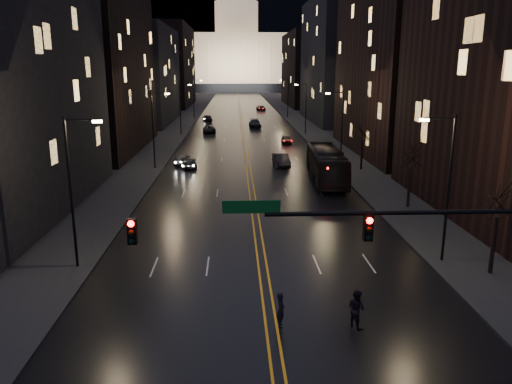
{
  "coord_description": "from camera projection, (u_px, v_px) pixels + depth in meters",
  "views": [
    {
      "loc": [
        -1.6,
        -18.07,
        11.6
      ],
      "look_at": [
        -0.3,
        12.09,
        4.05
      ],
      "focal_mm": 35.0,
      "sensor_mm": 36.0,
      "label": 1
    }
  ],
  "objects": [
    {
      "name": "tree_right_mid",
      "position": [
        411.0,
        156.0,
        41.16
      ],
      "size": [
        2.4,
        2.4,
        6.65
      ],
      "color": "black",
      "rests_on": "ground"
    },
    {
      "name": "streetlamp_left_near",
      "position": [
        73.0,
        185.0,
        28.4
      ],
      "size": [
        2.13,
        0.25,
        9.0
      ],
      "color": "black",
      "rests_on": "ground"
    },
    {
      "name": "capitol",
      "position": [
        237.0,
        57.0,
        258.54
      ],
      "size": [
        90.0,
        50.0,
        58.5
      ],
      "color": "black",
      "rests_on": "ground"
    },
    {
      "name": "streetlamp_left_far",
      "position": [
        181.0,
        106.0,
        86.55
      ],
      "size": [
        2.13,
        0.25,
        9.0
      ],
      "color": "black",
      "rests_on": "ground"
    },
    {
      "name": "pedestrian_a",
      "position": [
        281.0,
        310.0,
        22.78
      ],
      "size": [
        0.4,
        0.61,
        1.68
      ],
      "primitive_type": "imported",
      "rotation": [
        0.0,
        0.0,
        1.57
      ],
      "color": "black",
      "rests_on": "ground"
    },
    {
      "name": "tree_right_near",
      "position": [
        499.0,
        199.0,
        27.59
      ],
      "size": [
        2.4,
        2.4,
        6.65
      ],
      "color": "black",
      "rests_on": "ground"
    },
    {
      "name": "building_left_far",
      "position": [
        143.0,
        75.0,
        106.26
      ],
      "size": [
        12.0,
        34.0,
        20.0
      ],
      "primitive_type": "cube",
      "color": "black",
      "rests_on": "ground"
    },
    {
      "name": "ground",
      "position": [
        276.0,
        359.0,
        20.39
      ],
      "size": [
        900.0,
        900.0,
        0.0
      ],
      "primitive_type": "plane",
      "color": "black",
      "rests_on": "ground"
    },
    {
      "name": "oncoming_car_d",
      "position": [
        207.0,
        118.0,
        110.91
      ],
      "size": [
        2.52,
        5.02,
        1.4
      ],
      "primitive_type": "imported",
      "rotation": [
        0.0,
        0.0,
        3.26
      ],
      "color": "black",
      "rests_on": "ground"
    },
    {
      "name": "oncoming_car_c",
      "position": [
        209.0,
        129.0,
        91.32
      ],
      "size": [
        2.64,
        5.12,
        1.38
      ],
      "primitive_type": "imported",
      "rotation": [
        0.0,
        0.0,
        3.21
      ],
      "color": "black",
      "rests_on": "ground"
    },
    {
      "name": "streetlamp_left_dist",
      "position": [
        194.0,
        96.0,
        115.63
      ],
      "size": [
        2.13,
        0.25,
        9.0
      ],
      "color": "black",
      "rests_on": "ground"
    },
    {
      "name": "receding_car_a",
      "position": [
        281.0,
        160.0,
        59.97
      ],
      "size": [
        1.93,
        4.78,
        1.54
      ],
      "primitive_type": "imported",
      "rotation": [
        0.0,
        0.0,
        0.07
      ],
      "color": "black",
      "rests_on": "ground"
    },
    {
      "name": "building_left_mid",
      "position": [
        92.0,
        50.0,
        68.46
      ],
      "size": [
        12.0,
        30.0,
        28.0
      ],
      "primitive_type": "cube",
      "color": "black",
      "rests_on": "ground"
    },
    {
      "name": "tree_right_far",
      "position": [
        363.0,
        132.0,
        56.67
      ],
      "size": [
        2.4,
        2.4,
        6.65
      ],
      "color": "black",
      "rests_on": "ground"
    },
    {
      "name": "streetlamp_left_mid",
      "position": [
        155.0,
        126.0,
        57.48
      ],
      "size": [
        2.13,
        0.25,
        9.0
      ],
      "color": "black",
      "rests_on": "ground"
    },
    {
      "name": "receding_car_d",
      "position": [
        261.0,
        108.0,
        138.09
      ],
      "size": [
        2.4,
        5.08,
        1.4
      ],
      "primitive_type": "imported",
      "rotation": [
        0.0,
        0.0,
        0.01
      ],
      "color": "black",
      "rests_on": "ground"
    },
    {
      "name": "building_right_tall",
      "position": [
        406.0,
        9.0,
        65.13
      ],
      "size": [
        12.0,
        30.0,
        38.0
      ],
      "primitive_type": "cube",
      "color": "black",
      "rests_on": "ground"
    },
    {
      "name": "streetlamp_right_near",
      "position": [
        446.0,
        182.0,
        29.3
      ],
      "size": [
        2.13,
        0.25,
        9.0
      ],
      "color": "black",
      "rests_on": "ground"
    },
    {
      "name": "receding_car_b",
      "position": [
        286.0,
        139.0,
        78.13
      ],
      "size": [
        1.83,
        3.97,
        1.32
      ],
      "primitive_type": "imported",
      "rotation": [
        0.0,
        0.0,
        -0.07
      ],
      "color": "black",
      "rests_on": "ground"
    },
    {
      "name": "streetlamp_right_dist",
      "position": [
        287.0,
        96.0,
        116.54
      ],
      "size": [
        2.13,
        0.25,
        9.0
      ],
      "color": "black",
      "rests_on": "ground"
    },
    {
      "name": "pedestrian_b",
      "position": [
        356.0,
        308.0,
        22.75
      ],
      "size": [
        0.9,
        1.01,
        1.83
      ],
      "primitive_type": "imported",
      "rotation": [
        0.0,
        0.0,
        2.16
      ],
      "color": "black",
      "rests_on": "ground"
    },
    {
      "name": "sidewalk_right",
      "position": [
        287.0,
        108.0,
        146.96
      ],
      "size": [
        8.0,
        320.0,
        0.16
      ],
      "primitive_type": "cube",
      "color": "black",
      "rests_on": "ground"
    },
    {
      "name": "bus",
      "position": [
        326.0,
        165.0,
        51.88
      ],
      "size": [
        3.61,
        12.84,
        3.54
      ],
      "primitive_type": "imported",
      "rotation": [
        0.0,
        0.0,
        -0.05
      ],
      "color": "black",
      "rests_on": "ground"
    },
    {
      "name": "sidewalk_left",
      "position": [
        192.0,
        108.0,
        145.79
      ],
      "size": [
        8.0,
        320.0,
        0.16
      ],
      "primitive_type": "cube",
      "color": "black",
      "rests_on": "ground"
    },
    {
      "name": "oncoming_car_b",
      "position": [
        182.0,
        160.0,
        60.96
      ],
      "size": [
        1.76,
        4.14,
        1.33
      ],
      "primitive_type": "imported",
      "rotation": [
        0.0,
        0.0,
        3.05
      ],
      "color": "black",
      "rests_on": "ground"
    },
    {
      "name": "building_right_mid",
      "position": [
        339.0,
        61.0,
        107.29
      ],
      "size": [
        12.0,
        34.0,
        26.0
      ],
      "primitive_type": "cube",
      "color": "black",
      "rests_on": "ground"
    },
    {
      "name": "streetlamp_right_mid",
      "position": [
        340.0,
        125.0,
        58.38
      ],
      "size": [
        2.13,
        0.25,
        9.0
      ],
      "color": "black",
      "rests_on": "ground"
    },
    {
      "name": "road",
      "position": [
        240.0,
        108.0,
        146.39
      ],
      "size": [
        20.0,
        320.0,
        0.02
      ],
      "primitive_type": "cube",
      "color": "black",
      "rests_on": "ground"
    },
    {
      "name": "building_left_dist",
      "position": [
        170.0,
        66.0,
        152.29
      ],
      "size": [
        12.0,
        40.0,
        24.0
      ],
      "primitive_type": "cube",
      "color": "black",
      "rests_on": "ground"
    },
    {
      "name": "traffic_signal",
      "position": [
        429.0,
        239.0,
        19.4
      ],
      "size": [
        17.29,
        0.45,
        7.0
      ],
      "color": "black",
      "rests_on": "ground"
    },
    {
      "name": "building_right_dist",
      "position": [
        307.0,
        70.0,
        154.3
      ],
      "size": [
        12.0,
        40.0,
        22.0
      ],
      "primitive_type": "cube",
      "color": "black",
      "rests_on": "ground"
    },
    {
      "name": "receding_car_c",
      "position": [
        255.0,
        123.0,
        99.35
      ],
      "size": [
        2.43,
        5.47,
        1.56
      ],
      "primitive_type": "imported",
      "rotation": [
        0.0,
        0.0,
        0.04
      ],
      "color": "black",
      "rests_on": "ground"
    },
    {
      "name": "oncoming_car_a",
      "position": [
        190.0,
        163.0,
        58.95
      ],
      "size": [
        2.11,
        4.19,
        1.37
      ],
      "primitive_type": "imported",
      "rotation": [
        0.0,
        0.0,
        3.27
      ],
      "color": "black",
      "rests_on": "ground"
    },
    {
      "name": "streetlamp_right_far",
      "position": [
        305.0,
        106.0,
        87.46
      ],
      "size": [
        2.13,
        0.25,
        9.0
      ],
      "color": "black",
      "rests_on": "ground"
    },
    {
      "name": "center_line",
      "position": [
        240.0,
        108.0,
        146.39
      ],
      "size": [
        0.62,
        320.0,
        0.01
      ],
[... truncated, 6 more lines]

